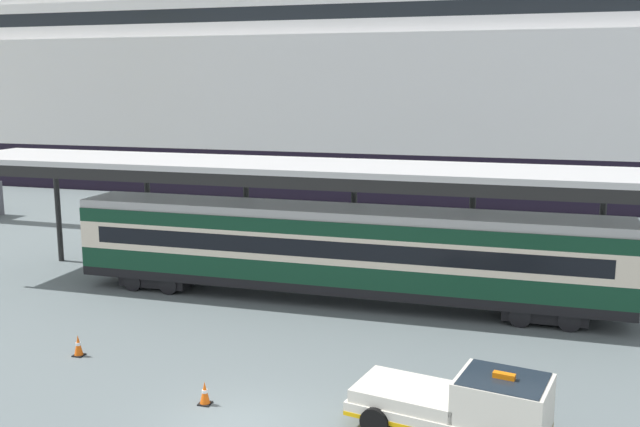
% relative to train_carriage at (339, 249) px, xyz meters
% --- Properties ---
extents(platform_canopy, '(37.13, 5.08, 5.87)m').
position_rel_train_carriage_xyz_m(platform_canopy, '(0.00, 0.46, 3.25)').
color(platform_canopy, silver).
rests_on(platform_canopy, ground).
extents(train_carriage, '(23.43, 2.81, 4.11)m').
position_rel_train_carriage_xyz_m(train_carriage, '(0.00, 0.00, 0.00)').
color(train_carriage, black).
rests_on(train_carriage, ground).
extents(service_truck, '(5.49, 2.99, 2.02)m').
position_rel_train_carriage_xyz_m(service_truck, '(6.31, -10.50, -1.32)').
color(service_truck, silver).
rests_on(service_truck, ground).
extents(traffic_cone_near, '(0.36, 0.36, 0.70)m').
position_rel_train_carriage_xyz_m(traffic_cone_near, '(-1.21, -10.64, -1.96)').
color(traffic_cone_near, black).
rests_on(traffic_cone_near, ground).
extents(traffic_cone_mid, '(0.36, 0.36, 0.75)m').
position_rel_train_carriage_xyz_m(traffic_cone_mid, '(-7.03, -8.47, -1.94)').
color(traffic_cone_mid, black).
rests_on(traffic_cone_mid, ground).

